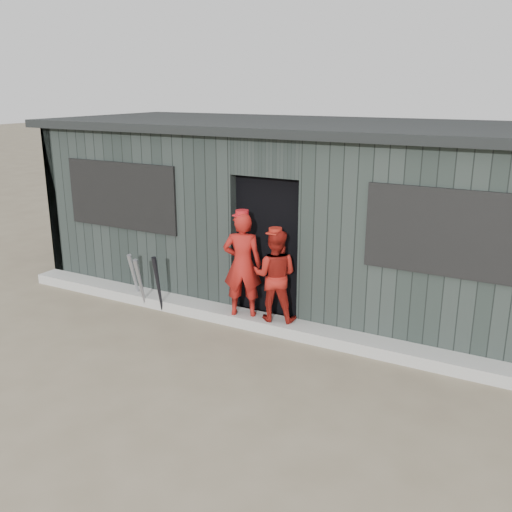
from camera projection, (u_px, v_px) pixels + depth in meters
The scene contains 9 objects.
ground at pixel (176, 386), 6.18m from camera, with size 80.00×80.00×0.00m, color #6B5F4A.
curb at pixel (257, 321), 7.69m from camera, with size 8.00×0.36×0.15m, color #A1A09B.
bat_left at pixel (135, 278), 8.46m from camera, with size 0.07×0.07×0.80m, color #93949B.
bat_mid at pixel (141, 284), 8.19m from camera, with size 0.07×0.07×0.80m, color gray.
bat_right at pixel (158, 285), 8.05m from camera, with size 0.07×0.07×0.86m, color black.
player_red_left at pixel (242, 264), 7.53m from camera, with size 0.52×0.34×1.41m, color maroon.
player_red_right at pixel (275, 275), 7.40m from camera, with size 0.59×0.46×1.22m, color maroon.
player_grey_back at pixel (316, 280), 7.60m from camera, with size 0.62×0.40×1.27m, color #AFAFAF.
dugout at pixel (309, 210), 8.76m from camera, with size 8.30×3.30×2.62m.
Camera 1 is at (3.41, -4.43, 3.11)m, focal length 40.00 mm.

